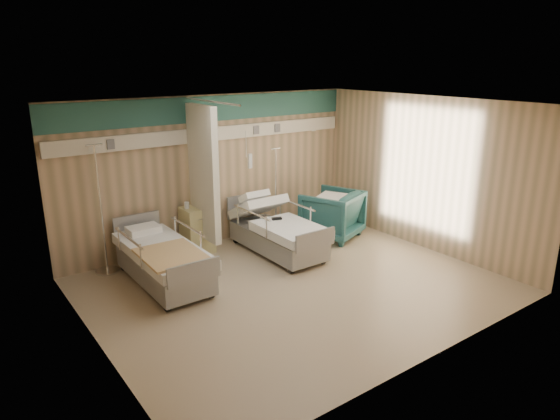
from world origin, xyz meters
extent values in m
cube|color=gray|center=(0.00, 0.00, 0.00)|extent=(6.00, 5.00, 0.00)
cube|color=tan|center=(0.00, 2.50, 1.40)|extent=(6.00, 0.04, 2.80)
cube|color=tan|center=(0.00, -2.50, 1.40)|extent=(6.00, 0.04, 2.80)
cube|color=tan|center=(-3.00, 0.00, 1.40)|extent=(0.04, 5.00, 2.80)
cube|color=tan|center=(3.00, 0.00, 1.40)|extent=(0.04, 5.00, 2.80)
cube|color=white|center=(0.00, 0.00, 2.80)|extent=(6.00, 5.00, 0.04)
cube|color=#29615B|center=(0.00, 2.48, 2.55)|extent=(6.00, 0.04, 0.45)
cube|color=silver|center=(0.00, 2.45, 2.10)|extent=(5.88, 0.08, 0.25)
cylinder|color=silver|center=(-0.50, 1.60, 2.76)|extent=(0.03, 1.80, 0.03)
cube|color=white|center=(-0.50, 1.95, 1.51)|extent=(0.12, 0.90, 2.35)
cube|color=#D1C882|center=(-0.55, 2.20, 0.42)|extent=(0.50, 0.48, 0.85)
imported|color=#215253|center=(1.97, 1.35, 0.47)|extent=(1.31, 1.33, 0.94)
cube|color=silver|center=(1.97, 1.32, 0.98)|extent=(0.89, 0.86, 0.08)
cylinder|color=silver|center=(1.10, 2.05, 0.01)|extent=(0.32, 0.32, 0.03)
cylinder|color=silver|center=(1.10, 2.05, 0.88)|extent=(0.03, 0.03, 1.77)
cylinder|color=silver|center=(1.10, 2.05, 1.77)|extent=(0.21, 0.03, 0.03)
cylinder|color=silver|center=(-2.20, 2.28, 0.02)|extent=(0.38, 0.38, 0.03)
cylinder|color=silver|center=(-2.20, 2.28, 1.07)|extent=(0.03, 0.03, 2.13)
cylinder|color=silver|center=(-2.20, 2.28, 2.13)|extent=(0.26, 0.03, 0.03)
cube|color=black|center=(0.60, 1.32, 0.65)|extent=(0.19, 0.14, 0.04)
cube|color=tan|center=(-1.66, 0.84, 0.65)|extent=(0.87, 1.08, 0.04)
cube|color=black|center=(-0.42, 2.25, 0.91)|extent=(0.26, 0.19, 0.13)
cylinder|color=white|center=(-0.71, 2.25, 0.91)|extent=(0.11, 0.11, 0.12)
camera|label=1|loc=(-4.39, -5.62, 3.42)|focal=32.00mm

